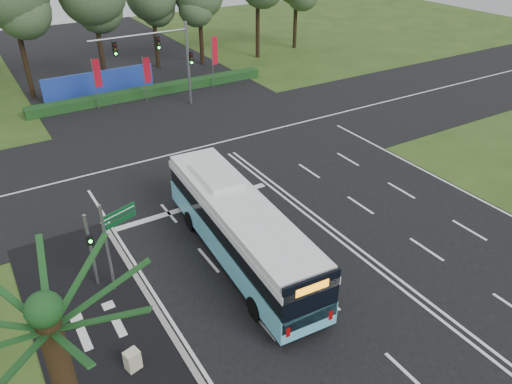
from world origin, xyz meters
The scene contains 16 objects.
ground centered at (0.00, 0.00, 0.00)m, with size 120.00×120.00×0.00m, color #2C4818.
road_main centered at (0.00, 0.00, 0.02)m, with size 20.00×120.00×0.04m, color black.
road_cross centered at (0.00, 12.00, 0.03)m, with size 120.00×14.00×0.05m, color black.
bike_path centered at (-12.50, -3.00, 0.03)m, with size 5.00×18.00×0.06m, color black.
kerb_strip centered at (-10.10, -3.00, 0.06)m, with size 0.25×18.00×0.12m, color gray.
city_bus centered at (-5.17, -0.67, 1.81)m, with size 3.42×12.65×3.59m.
pedestrian_signal centered at (-11.76, 1.07, 2.09)m, with size 0.33×0.43×3.83m.
street_sign centered at (-10.86, 0.47, 2.83)m, with size 1.69×0.65×4.55m.
utility_cabinet centered at (-11.99, -4.43, 0.45)m, with size 0.54×0.45×0.90m, color beige.
banner_flag_left centered at (-4.99, 23.47, 2.85)m, with size 0.64×0.07×4.35m.
banner_flag_mid centered at (-0.93, 22.77, 2.67)m, with size 0.58×0.22×4.07m.
banner_flag_right centered at (5.98, 23.57, 3.12)m, with size 0.69×0.24×4.80m.
palm_tree centered at (-14.50, -8.00, 6.44)m, with size 3.20×3.20×7.65m.
traffic_light_gantry centered at (0.21, 20.50, 4.66)m, with size 8.41×0.28×7.00m.
hedge centered at (0.00, 24.50, 0.40)m, with size 22.00×1.20×0.80m, color #153C17.
blue_hoarding centered at (-4.00, 27.00, 1.10)m, with size 10.00×0.30×2.20m, color #1F3CAC.
Camera 1 is at (-14.77, -17.92, 15.41)m, focal length 35.00 mm.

